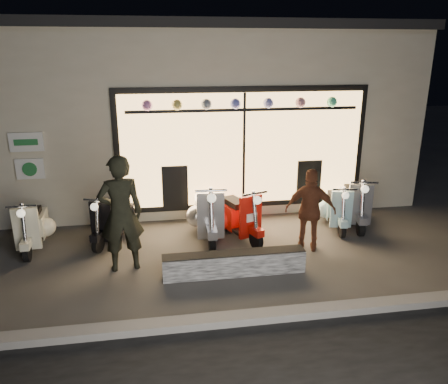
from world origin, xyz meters
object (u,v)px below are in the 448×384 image
at_px(graffiti_barrier, 234,263).
at_px(scooter_silver, 208,213).
at_px(man, 121,214).
at_px(woman, 310,210).
at_px(scooter_red, 236,215).

height_order(graffiti_barrier, scooter_silver, scooter_silver).
distance_m(graffiti_barrier, man, 2.05).
bearing_deg(graffiti_barrier, man, 164.32).
distance_m(scooter_silver, woman, 2.07).
distance_m(graffiti_barrier, woman, 1.81).
distance_m(scooter_red, woman, 1.57).
bearing_deg(graffiti_barrier, woman, 24.93).
bearing_deg(scooter_red, graffiti_barrier, -121.54).
bearing_deg(scooter_silver, scooter_red, -8.57).
relative_size(graffiti_barrier, woman, 1.52).
xyz_separation_m(graffiti_barrier, scooter_red, (0.33, 1.64, 0.22)).
height_order(scooter_red, woman, woman).
bearing_deg(scooter_red, man, -172.40).
xyz_separation_m(scooter_silver, scooter_red, (0.55, -0.11, -0.04)).
distance_m(graffiti_barrier, scooter_silver, 1.78).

